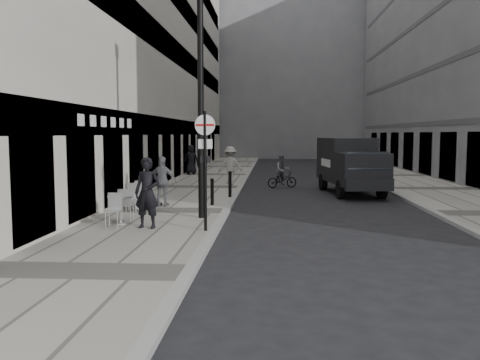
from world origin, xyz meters
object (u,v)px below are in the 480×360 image
at_px(cyclist, 282,175).
at_px(sign_post, 205,154).
at_px(lamppost, 201,87).
at_px(panel_van, 350,162).
at_px(walking_man, 147,193).

bearing_deg(cyclist, sign_post, -123.19).
xyz_separation_m(lamppost, panel_van, (5.65, 7.72, -2.68)).
height_order(walking_man, lamppost, lamppost).
bearing_deg(panel_van, cyclist, 135.89).
height_order(walking_man, sign_post, sign_post).
bearing_deg(panel_van, lamppost, -133.19).
distance_m(sign_post, panel_van, 11.14).
distance_m(panel_van, cyclist, 3.83).
relative_size(lamppost, panel_van, 1.30).
xyz_separation_m(lamppost, cyclist, (2.66, 9.98, -3.44)).
relative_size(walking_man, lamppost, 0.27).
bearing_deg(walking_man, sign_post, 0.56).
xyz_separation_m(walking_man, lamppost, (1.24, 1.80, 3.00)).
bearing_deg(walking_man, lamppost, 65.46).
bearing_deg(lamppost, panel_van, 53.78).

